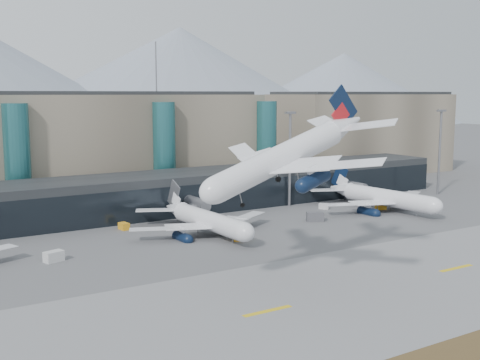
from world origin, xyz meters
name	(u,v)px	position (x,y,z in m)	size (l,w,h in m)	color
ground	(313,265)	(0.00, 0.00, 0.00)	(900.00, 900.00, 0.00)	#515154
runway_strip	(372,287)	(0.00, -15.00, 0.02)	(400.00, 40.00, 0.04)	slate
runway_markings	(372,287)	(0.00, -15.00, 0.05)	(128.00, 1.00, 0.02)	gold
concourse	(173,192)	(-0.02, 57.73, 4.97)	(170.00, 27.00, 10.00)	black
terminal_main	(42,147)	(-25.00, 90.00, 15.44)	(130.00, 30.00, 31.00)	gray
terminal_east	(362,133)	(95.00, 90.00, 15.44)	(70.00, 30.00, 31.00)	gray
teal_towers	(96,155)	(-14.99, 74.01, 14.01)	(116.40, 19.40, 46.00)	#235F64
lightmast_mid	(290,153)	(30.00, 48.00, 14.42)	(3.00, 1.20, 25.60)	slate
lightmast_right	(440,147)	(80.00, 40.00, 14.42)	(3.00, 1.20, 25.60)	slate
hero_jet	(294,147)	(-8.84, -5.67, 21.96)	(35.85, 36.04, 11.68)	white
jet_parked_mid	(201,213)	(-5.27, 32.46, 4.39)	(36.03, 35.21, 11.61)	white
jet_parked_right	(376,191)	(47.10, 32.56, 4.71)	(38.55, 38.06, 12.46)	white
veh_a	(54,256)	(-38.98, 26.35, 0.97)	(3.45, 1.94, 1.94)	silver
veh_b	(124,226)	(-18.70, 44.36, 0.78)	(2.69, 1.66, 1.55)	orange
veh_c	(315,217)	(23.64, 28.88, 1.13)	(4.07, 2.15, 2.26)	#4C4C51
veh_e	(381,207)	(47.53, 31.20, 0.78)	(2.77, 1.57, 1.57)	orange
veh_g	(324,206)	(35.26, 39.63, 0.75)	(2.56, 1.49, 1.49)	silver
veh_h	(239,235)	(-1.55, 22.71, 0.99)	(3.59, 1.89, 1.98)	orange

